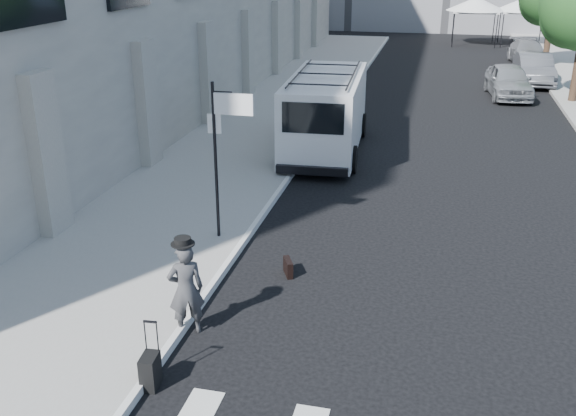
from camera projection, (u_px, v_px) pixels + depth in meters
The scene contains 12 objects.
ground at pixel (301, 332), 11.18m from camera, with size 120.00×120.00×0.00m, color black.
sidewalk_left at pixel (282, 109), 26.49m from camera, with size 4.50×48.00×0.15m, color gray.
sign_pole at pixel (225, 129), 13.58m from camera, with size 1.03×0.07×3.50m.
tent_left at pixel (476, 4), 43.60m from camera, with size 4.00×4.00×3.20m.
tent_right at pixel (525, 4), 43.37m from camera, with size 4.00×4.00×3.20m.
businessman at pixel (186, 289), 10.85m from camera, with size 0.62×0.40×1.69m, color #3A3A3D.
briefcase at pixel (288, 267), 13.07m from camera, with size 0.12×0.44×0.34m, color black.
suitcase at pixel (150, 371), 9.68m from camera, with size 0.27×0.40×1.06m.
cargo_van at pixel (326, 112), 20.83m from camera, with size 2.63×6.75×2.48m.
parked_car_a at pixel (509, 81), 28.65m from camera, with size 1.71×4.26×1.45m, color #929599.
parked_car_b at pixel (534, 69), 31.43m from camera, with size 1.55×4.44×1.46m, color #57585E.
parked_car_c at pixel (528, 53), 36.85m from camera, with size 1.86×4.57×1.33m, color gray.
Camera 1 is at (1.97, -9.35, 6.20)m, focal length 40.00 mm.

